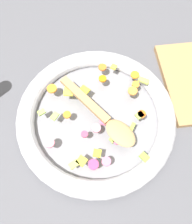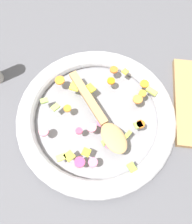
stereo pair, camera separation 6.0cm
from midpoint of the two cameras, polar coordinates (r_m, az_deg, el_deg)
ground_plane at (r=0.64m, az=2.64°, el=-2.15°), size 4.00×4.00×0.00m
skillet at (r=0.62m, az=2.73°, el=-1.38°), size 0.45×0.45×0.05m
chopped_vegetables at (r=0.59m, az=3.57°, el=-0.72°), size 0.32×0.33×0.01m
wooden_spoon at (r=0.57m, az=4.48°, el=-2.17°), size 0.24×0.19×0.01m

